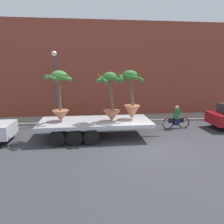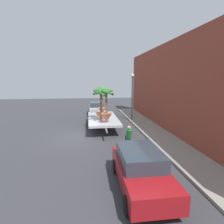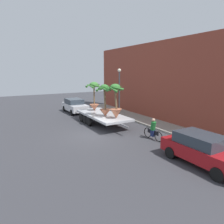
# 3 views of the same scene
# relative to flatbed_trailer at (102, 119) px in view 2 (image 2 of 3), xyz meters

# --- Properties ---
(ground_plane) EXTENTS (60.00, 60.00, 0.00)m
(ground_plane) POSITION_rel_flatbed_trailer_xyz_m (2.63, -1.95, -0.78)
(ground_plane) COLOR #38383D
(sidewalk) EXTENTS (24.00, 2.20, 0.15)m
(sidewalk) POSITION_rel_flatbed_trailer_xyz_m (2.63, 4.15, -0.70)
(sidewalk) COLOR gray
(sidewalk) RESTS_ON ground
(building_facade) EXTENTS (24.00, 1.20, 7.43)m
(building_facade) POSITION_rel_flatbed_trailer_xyz_m (2.63, 5.85, 2.94)
(building_facade) COLOR brown
(building_facade) RESTS_ON ground
(flatbed_trailer) EXTENTS (7.16, 2.65, 0.98)m
(flatbed_trailer) POSITION_rel_flatbed_trailer_xyz_m (0.00, 0.00, 0.00)
(flatbed_trailer) COLOR #B7BABF
(flatbed_trailer) RESTS_ON ground
(potted_palm_rear) EXTENTS (1.57, 1.61, 2.76)m
(potted_palm_rear) POSITION_rel_flatbed_trailer_xyz_m (2.26, 0.13, 1.58)
(potted_palm_rear) COLOR #B26647
(potted_palm_rear) RESTS_ON flatbed_trailer
(potted_palm_middle) EXTENTS (1.40, 1.44, 2.67)m
(potted_palm_middle) POSITION_rel_flatbed_trailer_xyz_m (1.08, -0.20, 1.50)
(potted_palm_middle) COLOR #B26647
(potted_palm_middle) RESTS_ON flatbed_trailer
(potted_palm_front) EXTENTS (1.57, 1.61, 2.75)m
(potted_palm_front) POSITION_rel_flatbed_trailer_xyz_m (-1.66, 0.09, 1.66)
(potted_palm_front) COLOR #B26647
(potted_palm_front) RESTS_ON flatbed_trailer
(cyclist) EXTENTS (1.84, 0.35, 1.54)m
(cyclist) POSITION_rel_flatbed_trailer_xyz_m (5.51, 1.25, -0.11)
(cyclist) COLOR black
(cyclist) RESTS_ON ground
(parked_car) EXTENTS (4.24, 1.90, 1.58)m
(parked_car) POSITION_rel_flatbed_trailer_xyz_m (9.74, 0.77, 0.05)
(parked_car) COLOR maroon
(parked_car) RESTS_ON ground
(trailing_car) EXTENTS (4.15, 1.95, 1.58)m
(trailing_car) POSITION_rel_flatbed_trailer_xyz_m (-6.25, -0.25, 0.05)
(trailing_car) COLOR silver
(trailing_car) RESTS_ON ground
(street_lamp) EXTENTS (0.36, 0.36, 4.83)m
(street_lamp) POSITION_rel_flatbed_trailer_xyz_m (-2.30, 3.35, 2.45)
(street_lamp) COLOR #383D42
(street_lamp) RESTS_ON sidewalk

